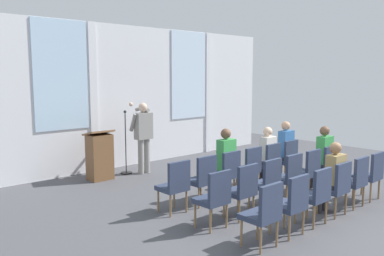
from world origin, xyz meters
name	(u,v)px	position (x,y,z in m)	size (l,w,h in m)	color
ground_plane	(306,215)	(0.00, 0.00, 0.00)	(13.92, 13.92, 0.00)	#4C4C51
rear_partition	(133,95)	(0.02, 5.35, 1.87)	(9.81, 0.14, 3.67)	silver
speaker	(143,133)	(-0.37, 4.33, 1.01)	(0.51, 0.69, 1.73)	gray
mic_stand	(126,160)	(-0.71, 4.58, 0.34)	(0.28, 0.28, 1.55)	black
lectern	(100,156)	(-1.47, 4.50, 0.55)	(0.60, 0.48, 1.16)	brown
chair_r0_c0	(175,183)	(-1.65, 1.57, 0.53)	(0.46, 0.44, 0.94)	olive
chair_r0_c1	(203,177)	(-0.99, 1.57, 0.53)	(0.46, 0.44, 0.94)	olive
chair_r0_c2	(227,171)	(-0.33, 1.57, 0.53)	(0.46, 0.44, 0.94)	olive
audience_r0_c2	(224,159)	(-0.33, 1.65, 0.76)	(0.36, 0.39, 1.37)	#2D2D33
chair_r0_c3	(249,166)	(0.33, 1.57, 0.53)	(0.46, 0.44, 0.94)	olive
chair_r0_c4	(269,162)	(0.99, 1.57, 0.53)	(0.46, 0.44, 0.94)	olive
audience_r0_c4	(266,153)	(0.99, 1.65, 0.72)	(0.36, 0.39, 1.29)	#2D2D33
chair_r0_c5	(287,158)	(1.65, 1.57, 0.53)	(0.46, 0.44, 0.94)	olive
audience_r0_c5	(284,148)	(1.65, 1.65, 0.75)	(0.36, 0.39, 1.36)	#2D2D33
chair_r1_c0	(215,196)	(-1.65, 0.61, 0.53)	(0.46, 0.44, 0.94)	olive
chair_r1_c1	(242,188)	(-0.99, 0.61, 0.53)	(0.46, 0.44, 0.94)	olive
chair_r1_c2	(267,181)	(-0.33, 0.61, 0.53)	(0.46, 0.44, 0.94)	olive
chair_r1_c3	(289,175)	(0.33, 0.61, 0.53)	(0.46, 0.44, 0.94)	olive
chair_r1_c4	(308,169)	(0.99, 0.61, 0.53)	(0.46, 0.44, 0.94)	olive
chair_r1_c5	(325,165)	(1.65, 0.61, 0.53)	(0.46, 0.44, 0.94)	olive
audience_r1_c5	(322,154)	(1.65, 0.69, 0.74)	(0.36, 0.39, 1.34)	#2D2D33
chair_r2_c0	(264,211)	(-1.65, -0.35, 0.53)	(0.46, 0.44, 0.94)	olive
chair_r2_c1	(292,201)	(-0.99, -0.35, 0.53)	(0.46, 0.44, 0.94)	olive
chair_r2_c2	(316,193)	(-0.33, -0.35, 0.53)	(0.46, 0.44, 0.94)	olive
chair_r2_c3	(336,185)	(0.33, -0.35, 0.53)	(0.46, 0.44, 0.94)	olive
audience_r2_c3	(332,174)	(0.33, -0.27, 0.71)	(0.36, 0.39, 1.27)	#2D2D33
chair_r2_c4	(355,179)	(0.99, -0.35, 0.53)	(0.46, 0.44, 0.94)	olive
chair_r2_c5	(371,173)	(1.65, -0.35, 0.53)	(0.46, 0.44, 0.94)	olive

